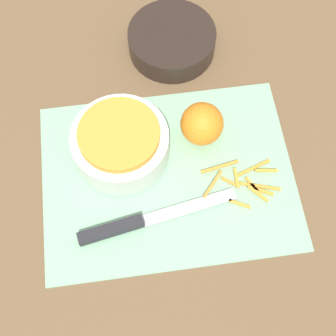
# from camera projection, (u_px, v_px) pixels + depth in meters

# --- Properties ---
(ground_plane) EXTENTS (4.00, 4.00, 0.00)m
(ground_plane) POSITION_uv_depth(u_px,v_px,m) (168.00, 176.00, 0.82)
(ground_plane) COLOR brown
(cutting_board) EXTENTS (0.44, 0.33, 0.01)m
(cutting_board) POSITION_uv_depth(u_px,v_px,m) (168.00, 176.00, 0.82)
(cutting_board) COLOR #84B793
(cutting_board) RESTS_ON ground_plane
(bowl_speckled) EXTENTS (0.17, 0.17, 0.07)m
(bowl_speckled) POSITION_uv_depth(u_px,v_px,m) (120.00, 143.00, 0.80)
(bowl_speckled) COLOR silver
(bowl_speckled) RESTS_ON cutting_board
(bowl_dark) EXTENTS (0.17, 0.17, 0.05)m
(bowl_dark) POSITION_uv_depth(u_px,v_px,m) (172.00, 41.00, 0.91)
(bowl_dark) COLOR black
(bowl_dark) RESTS_ON ground_plane
(knife) EXTENTS (0.27, 0.07, 0.02)m
(knife) POSITION_uv_depth(u_px,v_px,m) (130.00, 224.00, 0.77)
(knife) COLOR #232328
(knife) RESTS_ON cutting_board
(orange_left) EXTENTS (0.08, 0.08, 0.08)m
(orange_left) POSITION_uv_depth(u_px,v_px,m) (202.00, 124.00, 0.82)
(orange_left) COLOR orange
(orange_left) RESTS_ON cutting_board
(peel_pile) EXTENTS (0.14, 0.09, 0.01)m
(peel_pile) POSITION_uv_depth(u_px,v_px,m) (244.00, 181.00, 0.81)
(peel_pile) COLOR orange
(peel_pile) RESTS_ON cutting_board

